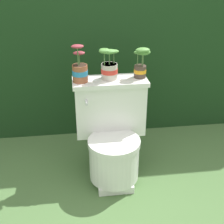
% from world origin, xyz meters
% --- Properties ---
extents(ground_plane, '(12.00, 12.00, 0.00)m').
position_xyz_m(ground_plane, '(0.00, 0.00, 0.00)').
color(ground_plane, '#4C703D').
extents(hedge_backdrop, '(3.91, 1.00, 1.78)m').
position_xyz_m(hedge_backdrop, '(0.00, 1.17, 0.89)').
color(hedge_backdrop, '#193819').
rests_on(hedge_backdrop, ground).
extents(toilet, '(0.51, 0.50, 0.70)m').
position_xyz_m(toilet, '(0.04, 0.06, 0.34)').
color(toilet, white).
rests_on(toilet, ground).
extents(potted_plant_left, '(0.10, 0.10, 0.25)m').
position_xyz_m(potted_plant_left, '(-0.16, 0.16, 0.78)').
color(potted_plant_left, '#9E5638').
rests_on(potted_plant_left, toilet).
extents(potted_plant_midleft, '(0.14, 0.11, 0.22)m').
position_xyz_m(potted_plant_midleft, '(0.04, 0.18, 0.79)').
color(potted_plant_midleft, beige).
rests_on(potted_plant_midleft, toilet).
extents(potted_plant_middle, '(0.11, 0.09, 0.21)m').
position_xyz_m(potted_plant_middle, '(0.26, 0.19, 0.80)').
color(potted_plant_middle, '#47382D').
rests_on(potted_plant_middle, toilet).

